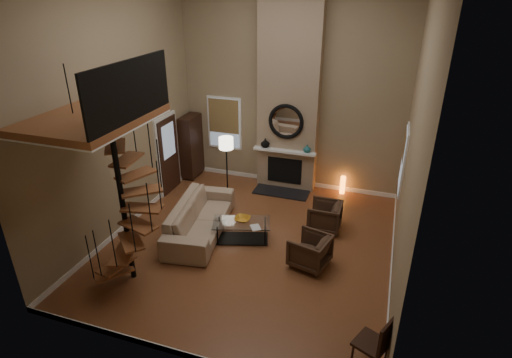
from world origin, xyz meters
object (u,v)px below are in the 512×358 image
(floor_lamp, at_px, (226,148))
(side_chair, at_px, (377,342))
(armchair_near, at_px, (328,216))
(hutch, at_px, (191,146))
(armchair_far, at_px, (313,252))
(coffee_table, at_px, (242,229))
(accent_lamp, at_px, (343,185))
(sofa, at_px, (200,217))

(floor_lamp, distance_m, side_chair, 6.08)
(armchair_near, bearing_deg, floor_lamp, -105.33)
(hutch, distance_m, armchair_far, 5.35)
(coffee_table, height_order, side_chair, side_chair)
(armchair_far, bearing_deg, coffee_table, -91.39)
(hutch, bearing_deg, armchair_far, -36.98)
(armchair_far, height_order, accent_lamp, armchair_far)
(floor_lamp, xyz_separation_m, accent_lamp, (2.87, 1.22, -1.16))
(sofa, distance_m, armchair_far, 2.74)
(hutch, height_order, side_chair, hutch)
(floor_lamp, bearing_deg, armchair_far, -39.11)
(hutch, xyz_separation_m, armchair_near, (4.29, -1.72, -0.60))
(sofa, xyz_separation_m, floor_lamp, (-0.05, 1.79, 1.02))
(sofa, bearing_deg, side_chair, -131.08)
(armchair_far, height_order, coffee_table, armchair_far)
(armchair_near, bearing_deg, coffee_table, -59.81)
(armchair_near, height_order, accent_lamp, armchair_near)
(armchair_far, xyz_separation_m, coffee_table, (-1.69, 0.46, -0.07))
(sofa, distance_m, floor_lamp, 2.06)
(coffee_table, distance_m, side_chair, 4.03)
(sofa, relative_size, floor_lamp, 1.53)
(sofa, height_order, armchair_near, sofa)
(coffee_table, height_order, floor_lamp, floor_lamp)
(sofa, height_order, accent_lamp, sofa)
(hutch, xyz_separation_m, sofa, (1.54, -2.75, -0.55))
(floor_lamp, bearing_deg, armchair_near, -15.24)
(armchair_near, xyz_separation_m, accent_lamp, (0.08, 1.98, -0.10))
(armchair_far, bearing_deg, accent_lamp, -168.11)
(armchair_far, relative_size, floor_lamp, 0.43)
(floor_lamp, bearing_deg, coffee_table, -59.12)
(accent_lamp, bearing_deg, sofa, -133.17)
(sofa, bearing_deg, armchair_far, -108.03)
(accent_lamp, bearing_deg, hutch, -176.56)
(coffee_table, bearing_deg, armchair_near, 30.28)
(armchair_near, relative_size, armchair_far, 0.99)
(armchair_near, distance_m, side_chair, 3.86)
(armchair_near, height_order, armchair_far, armchair_far)
(side_chair, bearing_deg, armchair_far, 122.61)
(accent_lamp, xyz_separation_m, side_chair, (1.25, -5.60, 0.28))
(hutch, xyz_separation_m, side_chair, (5.62, -5.34, -0.42))
(armchair_far, relative_size, coffee_table, 0.53)
(floor_lamp, relative_size, side_chair, 1.76)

